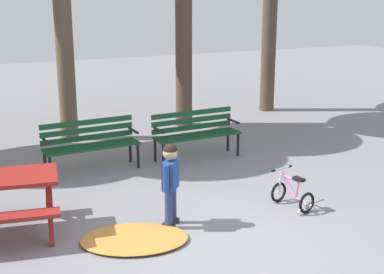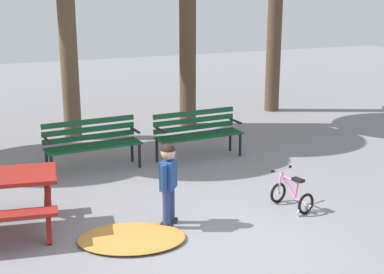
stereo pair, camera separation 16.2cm
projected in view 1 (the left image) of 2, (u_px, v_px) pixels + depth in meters
name	position (u px, v px, depth m)	size (l,w,h in m)	color
ground	(220.00, 245.00, 6.58)	(36.00, 36.00, 0.00)	gray
park_bench_far_left	(90.00, 141.00, 9.14)	(1.62, 0.55, 0.85)	#144728
park_bench_left	(195.00, 130.00, 9.83)	(1.62, 0.53, 0.85)	#144728
child_standing	(170.00, 178.00, 6.95)	(0.30, 0.34, 1.10)	navy
kids_bicycle	(293.00, 194.00, 7.65)	(0.47, 0.61, 0.54)	black
leaf_pile	(135.00, 239.00, 6.67)	(1.32, 0.92, 0.07)	#C68438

